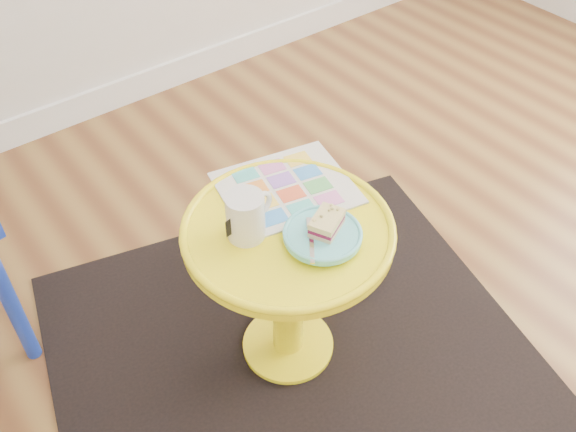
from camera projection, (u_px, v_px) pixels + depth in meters
floor at (539, 417)px, 1.69m from camera, size 4.00×4.00×0.00m
room_walls at (25, 345)px, 1.78m from camera, size 4.00×4.00×4.00m
rug at (288, 346)px, 1.85m from camera, size 1.53×1.39×0.01m
side_table at (288, 267)px, 1.61m from camera, size 0.51×0.51×0.48m
newspaper at (286, 188)px, 1.62m from camera, size 0.37×0.34×0.01m
mug at (246, 215)px, 1.46m from camera, size 0.13×0.09×0.12m
plate at (323, 235)px, 1.47m from camera, size 0.18×0.18×0.02m
cake_slice at (327, 223)px, 1.46m from camera, size 0.10×0.09×0.04m
fork at (311, 238)px, 1.45m from camera, size 0.10×0.12×0.00m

